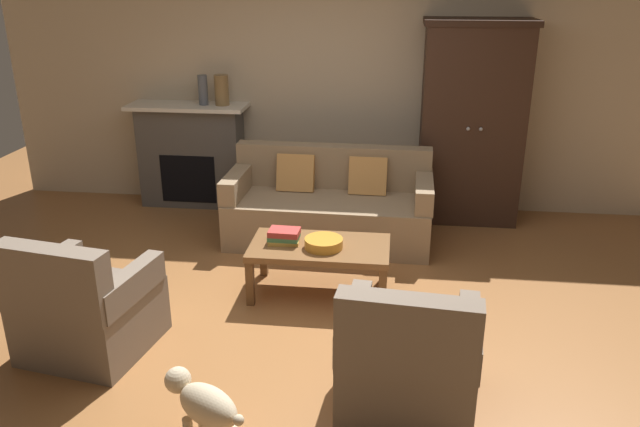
% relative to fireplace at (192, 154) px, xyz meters
% --- Properties ---
extents(ground_plane, '(9.60, 9.60, 0.00)m').
position_rel_fireplace_xyz_m(ground_plane, '(1.55, -2.30, -0.57)').
color(ground_plane, '#9E6638').
extents(back_wall, '(7.20, 0.10, 2.80)m').
position_rel_fireplace_xyz_m(back_wall, '(1.55, 0.25, 0.83)').
color(back_wall, beige).
rests_on(back_wall, ground).
extents(fireplace, '(1.26, 0.48, 1.12)m').
position_rel_fireplace_xyz_m(fireplace, '(0.00, 0.00, 0.00)').
color(fireplace, '#4C4947').
rests_on(fireplace, ground).
extents(armoire, '(1.06, 0.57, 2.02)m').
position_rel_fireplace_xyz_m(armoire, '(2.95, -0.08, 0.44)').
color(armoire, '#382319').
rests_on(armoire, ground).
extents(couch, '(1.94, 0.89, 0.86)m').
position_rel_fireplace_xyz_m(couch, '(1.60, -0.81, -0.25)').
color(couch, '#937A5B').
rests_on(couch, ground).
extents(coffee_table, '(1.10, 0.60, 0.42)m').
position_rel_fireplace_xyz_m(coffee_table, '(1.64, -1.92, -0.20)').
color(coffee_table, brown).
rests_on(coffee_table, ground).
extents(fruit_bowl, '(0.30, 0.30, 0.08)m').
position_rel_fireplace_xyz_m(fruit_bowl, '(1.68, -1.97, -0.11)').
color(fruit_bowl, orange).
rests_on(fruit_bowl, coffee_table).
extents(book_stack, '(0.25, 0.19, 0.11)m').
position_rel_fireplace_xyz_m(book_stack, '(1.35, -1.91, -0.09)').
color(book_stack, gold).
rests_on(book_stack, coffee_table).
extents(mantel_vase_slate, '(0.10, 0.10, 0.31)m').
position_rel_fireplace_xyz_m(mantel_vase_slate, '(0.18, -0.02, 0.71)').
color(mantel_vase_slate, '#565B66').
rests_on(mantel_vase_slate, fireplace).
extents(mantel_vase_bronze, '(0.15, 0.15, 0.31)m').
position_rel_fireplace_xyz_m(mantel_vase_bronze, '(0.38, -0.02, 0.71)').
color(mantel_vase_bronze, olive).
rests_on(mantel_vase_bronze, fireplace).
extents(armchair_near_left, '(0.89, 0.89, 0.88)m').
position_rel_fireplace_xyz_m(armchair_near_left, '(0.18, -2.94, -0.25)').
color(armchair_near_left, '#756656').
rests_on(armchair_near_left, ground).
extents(armchair_near_right, '(0.84, 0.83, 0.88)m').
position_rel_fireplace_xyz_m(armchair_near_right, '(2.33, -3.30, -0.25)').
color(armchair_near_right, '#756656').
rests_on(armchair_near_right, ground).
extents(dog, '(0.51, 0.39, 0.39)m').
position_rel_fireplace_xyz_m(dog, '(1.23, -3.72, -0.32)').
color(dog, beige).
rests_on(dog, ground).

